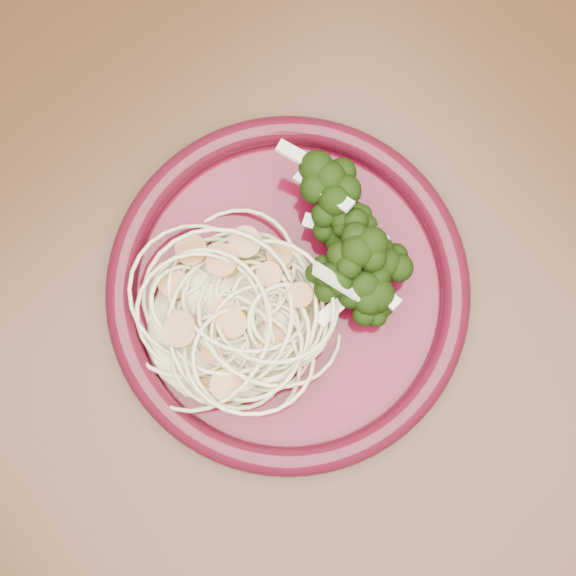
# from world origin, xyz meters

# --- Properties ---
(dining_table) EXTENTS (1.20, 0.80, 0.75)m
(dining_table) POSITION_xyz_m (0.00, 0.00, 0.65)
(dining_table) COLOR #472814
(dining_table) RESTS_ON ground
(dinner_plate) EXTENTS (0.30, 0.30, 0.02)m
(dinner_plate) POSITION_xyz_m (0.11, 0.07, 0.76)
(dinner_plate) COLOR #490815
(dinner_plate) RESTS_ON dining_table
(spaghetti_pile) EXTENTS (0.15, 0.13, 0.03)m
(spaghetti_pile) POSITION_xyz_m (0.07, 0.08, 0.77)
(spaghetti_pile) COLOR beige
(spaghetti_pile) RESTS_ON dinner_plate
(scallop_cluster) EXTENTS (0.13, 0.13, 0.04)m
(scallop_cluster) POSITION_xyz_m (0.07, 0.08, 0.80)
(scallop_cluster) COLOR #B98147
(scallop_cluster) RESTS_ON spaghetti_pile
(broccoli_pile) EXTENTS (0.10, 0.14, 0.04)m
(broccoli_pile) POSITION_xyz_m (0.17, 0.06, 0.78)
(broccoli_pile) COLOR black
(broccoli_pile) RESTS_ON dinner_plate
(onion_garnish) EXTENTS (0.07, 0.09, 0.05)m
(onion_garnish) POSITION_xyz_m (0.17, 0.06, 0.81)
(onion_garnish) COLOR beige
(onion_garnish) RESTS_ON broccoli_pile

